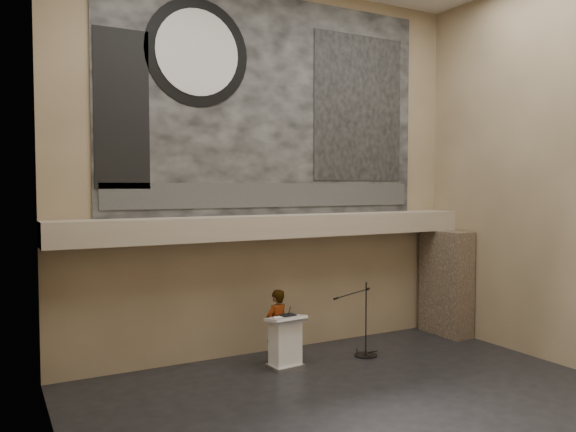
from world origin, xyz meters
TOP-DOWN VIEW (x-y plane):
  - floor at (0.00, 0.00)m, footprint 10.00×10.00m
  - wall_back at (0.00, 4.00)m, footprint 10.00×0.02m
  - wall_left at (-5.00, 0.00)m, footprint 0.02×8.00m
  - wall_right at (5.00, 0.00)m, footprint 0.02×8.00m
  - soffit at (0.00, 3.60)m, footprint 10.00×0.80m
  - sprinkler_left at (-1.60, 3.55)m, footprint 0.04×0.04m
  - sprinkler_right at (1.90, 3.55)m, footprint 0.04×0.04m
  - banner at (0.00, 3.97)m, footprint 8.00×0.05m
  - banner_text_strip at (0.00, 3.93)m, footprint 7.76×0.02m
  - banner_clock_rim at (-1.80, 3.93)m, footprint 2.30×0.02m
  - banner_clock_face at (-1.80, 3.91)m, footprint 1.84×0.02m
  - banner_building_print at (2.40, 3.93)m, footprint 2.60×0.02m
  - banner_brick_print at (-3.40, 3.93)m, footprint 1.10×0.02m
  - stone_pier at (4.65, 3.15)m, footprint 0.60×1.40m
  - lectern at (-0.33, 2.70)m, footprint 0.81×0.61m
  - binder at (-0.26, 2.72)m, footprint 0.33×0.28m
  - papers at (-0.48, 2.65)m, footprint 0.22×0.30m
  - speaker_person at (-0.35, 3.07)m, footprint 0.68×0.54m
  - mic_stand at (1.63, 2.56)m, footprint 1.50×0.84m

SIDE VIEW (x-z plane):
  - floor at x=0.00m, z-range 0.00..0.00m
  - mic_stand at x=1.63m, z-range -0.58..1.11m
  - lectern at x=-0.33m, z-range -0.02..1.12m
  - speaker_person at x=-0.35m, z-range 0.00..1.62m
  - papers at x=-0.48m, z-range 1.10..1.10m
  - binder at x=-0.26m, z-range 1.10..1.14m
  - stone_pier at x=4.65m, z-range 0.00..2.70m
  - sprinkler_left at x=-1.60m, z-range 2.64..2.70m
  - sprinkler_right at x=1.90m, z-range 2.64..2.70m
  - soffit at x=0.00m, z-range 2.70..3.20m
  - banner_text_strip at x=0.00m, z-range 3.38..3.93m
  - wall_back at x=0.00m, z-range 0.00..8.50m
  - wall_left at x=-5.00m, z-range 0.00..8.50m
  - wall_right at x=5.00m, z-range 0.00..8.50m
  - banner_brick_print at x=-3.40m, z-range 3.80..7.00m
  - banner at x=0.00m, z-range 3.20..8.20m
  - banner_building_print at x=2.40m, z-range 4.00..7.60m
  - banner_clock_rim at x=-1.80m, z-range 5.55..7.85m
  - banner_clock_face at x=-1.80m, z-range 5.78..7.62m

